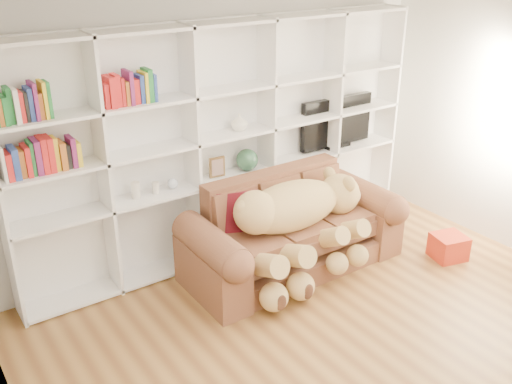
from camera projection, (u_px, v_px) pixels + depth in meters
floor at (390, 369)px, 4.45m from camera, size 5.00×5.00×0.00m
ceiling at (434, 8)px, 3.35m from camera, size 5.00×5.00×0.00m
wall_left at (34, 350)px, 2.61m from camera, size 0.02×5.00×2.70m
wall_back at (220, 124)px, 5.78m from camera, size 5.00×0.02×2.70m
bookshelf at (206, 136)px, 5.57m from camera, size 4.43×0.35×2.40m
sofa at (291, 235)px, 5.72m from camera, size 2.22×0.96×0.93m
teddy_bear at (298, 218)px, 5.43m from camera, size 1.59×0.89×0.92m
throw_pillow at (238, 213)px, 5.43m from camera, size 0.47×0.38×0.43m
gift_box at (448, 247)px, 5.95m from camera, size 0.39×0.37×0.26m
tv at (336, 123)px, 6.51m from camera, size 0.98×0.18×0.58m
picture_frame at (217, 167)px, 5.70m from camera, size 0.17×0.04×0.21m
green_vase at (247, 160)px, 5.89m from camera, size 0.23×0.23×0.23m
figurine_tall at (136, 190)px, 5.26m from camera, size 0.09×0.09×0.16m
figurine_short at (156, 188)px, 5.37m from camera, size 0.09×0.09×0.11m
snow_globe at (173, 183)px, 5.47m from camera, size 0.10×0.10×0.10m
shelf_vase at (239, 122)px, 5.67m from camera, size 0.20×0.20×0.17m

